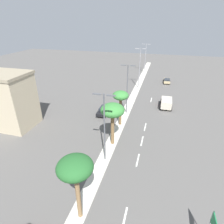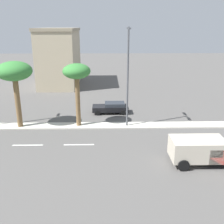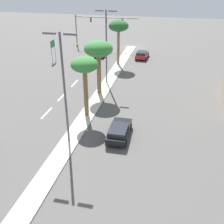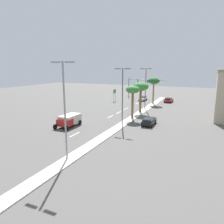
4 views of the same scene
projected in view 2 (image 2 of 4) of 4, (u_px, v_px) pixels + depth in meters
name	position (u px, v px, depth m)	size (l,w,h in m)	color
ground_plane	(106.00, 126.00, 28.81)	(160.00, 160.00, 0.00)	#565451
median_curb	(197.00, 125.00, 28.98)	(1.80, 90.59, 0.12)	beige
lane_stripe_right	(28.00, 145.00, 24.16)	(0.20, 2.80, 0.01)	silver
lane_stripe_front	(79.00, 145.00, 24.25)	(0.20, 2.80, 0.01)	silver
lane_stripe_left	(224.00, 143.00, 24.51)	(0.20, 2.80, 0.01)	silver
commercial_building	(60.00, 57.00, 47.52)	(12.50, 6.59, 10.11)	tan
palm_tree_mid	(14.00, 73.00, 26.60)	(3.62, 3.62, 6.98)	brown
palm_tree_outboard	(77.00, 74.00, 26.99)	(2.88, 2.88, 6.71)	brown
street_lamp_right	(128.00, 71.00, 26.82)	(2.90, 0.24, 10.26)	#515459
sedan_black_far	(111.00, 107.00, 32.88)	(2.04, 4.47, 1.36)	black
box_truck	(203.00, 150.00, 20.68)	(2.58, 5.35, 2.07)	#B21E19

